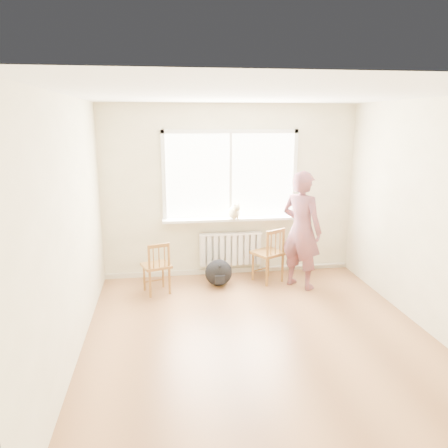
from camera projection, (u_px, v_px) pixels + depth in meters
name	position (u px, v px, depth m)	size (l,w,h in m)	color
floor	(260.00, 338.00, 5.02)	(4.50, 4.50, 0.00)	#9F6A41
ceiling	(265.00, 95.00, 4.39)	(4.50, 4.50, 0.00)	white
back_wall	(230.00, 191.00, 6.87)	(4.00, 0.01, 2.70)	beige
window	(230.00, 172.00, 6.78)	(2.12, 0.05, 1.42)	white
windowsill	(231.00, 219.00, 6.87)	(2.15, 0.22, 0.04)	white
radiator	(231.00, 248.00, 7.00)	(1.00, 0.12, 0.55)	white
heating_pipe	(304.00, 265.00, 7.29)	(0.04, 0.04, 1.40)	silver
baseboard	(230.00, 270.00, 7.17)	(4.00, 0.03, 0.08)	beige
chair_left	(157.00, 268.00, 6.25)	(0.47, 0.46, 0.77)	brown
chair_right	(270.00, 255.00, 6.69)	(0.57, 0.56, 0.86)	brown
person	(301.00, 230.00, 6.40)	(0.64, 0.42, 1.75)	#CA434D
cat	(234.00, 212.00, 6.76)	(0.22, 0.40, 0.27)	beige
backpack	(219.00, 273.00, 6.58)	(0.41, 0.31, 0.41)	black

